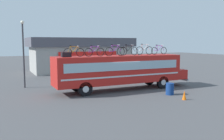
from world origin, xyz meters
The scene contains 13 objects.
ground_plane centered at (0.00, 0.00, 0.00)m, with size 120.00×120.00×0.00m, color #4C4C4F.
bus centered at (0.20, 0.00, 1.73)m, with size 12.18×2.41×2.91m.
luggage_bag_1 centered at (-4.54, -0.03, 3.08)m, with size 0.70×0.51×0.35m, color black.
rooftop_bicycle_1 centered at (-3.92, -0.05, 3.27)m, with size 1.64×0.44×0.87m.
rooftop_bicycle_2 centered at (-2.33, -0.26, 3.27)m, with size 1.65×0.44×0.87m.
rooftop_bicycle_3 centered at (-0.60, -0.37, 3.30)m, with size 1.76×0.44×0.94m.
rooftop_bicycle_4 centered at (0.97, 0.10, 3.29)m, with size 1.78×0.44×0.93m.
rooftop_bicycle_5 centered at (2.60, 0.19, 3.31)m, with size 1.76×0.44×0.97m.
rooftop_bicycle_6 centered at (4.25, 0.26, 3.28)m, with size 1.73×0.44×0.89m.
roadside_building centered at (1.67, 14.83, 2.38)m, with size 14.22×6.59×4.62m.
trash_bin centered at (2.60, -3.40, 0.45)m, with size 0.61×0.61×0.90m, color navy.
traffic_cone centered at (2.41, -5.20, 0.32)m, with size 0.29×0.29×0.64m, color orange.
street_lamp centered at (-7.06, 4.61, 3.34)m, with size 0.29×0.29×5.88m.
Camera 1 is at (-9.49, -18.05, 3.98)m, focal length 39.25 mm.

